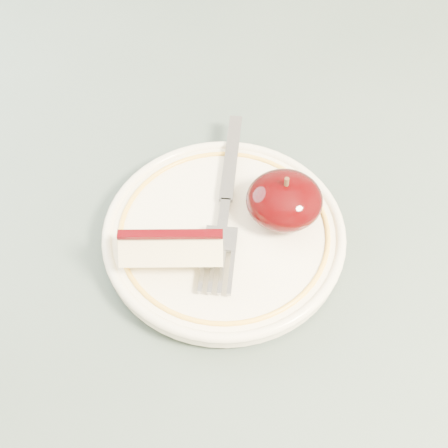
{
  "coord_description": "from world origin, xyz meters",
  "views": [
    {
      "loc": [
        -0.03,
        -0.24,
        1.2
      ],
      "look_at": [
        -0.02,
        0.07,
        0.78
      ],
      "focal_mm": 50.0,
      "sensor_mm": 36.0,
      "label": 1
    }
  ],
  "objects_px": {
    "table": "(250,355)",
    "fork": "(226,202)",
    "apple_half": "(284,200)",
    "plate": "(224,234)"
  },
  "relations": [
    {
      "from": "apple_half",
      "to": "fork",
      "type": "height_order",
      "value": "apple_half"
    },
    {
      "from": "table",
      "to": "plate",
      "type": "xyz_separation_m",
      "value": [
        -0.02,
        0.07,
        0.1
      ]
    },
    {
      "from": "apple_half",
      "to": "fork",
      "type": "distance_m",
      "value": 0.05
    },
    {
      "from": "apple_half",
      "to": "fork",
      "type": "relative_size",
      "value": 0.33
    },
    {
      "from": "table",
      "to": "fork",
      "type": "distance_m",
      "value": 0.15
    },
    {
      "from": "plate",
      "to": "apple_half",
      "type": "relative_size",
      "value": 3.18
    },
    {
      "from": "table",
      "to": "apple_half",
      "type": "relative_size",
      "value": 13.67
    },
    {
      "from": "plate",
      "to": "fork",
      "type": "distance_m",
      "value": 0.03
    },
    {
      "from": "table",
      "to": "plate",
      "type": "height_order",
      "value": "plate"
    },
    {
      "from": "plate",
      "to": "apple_half",
      "type": "xyz_separation_m",
      "value": [
        0.05,
        0.02,
        0.02
      ]
    }
  ]
}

